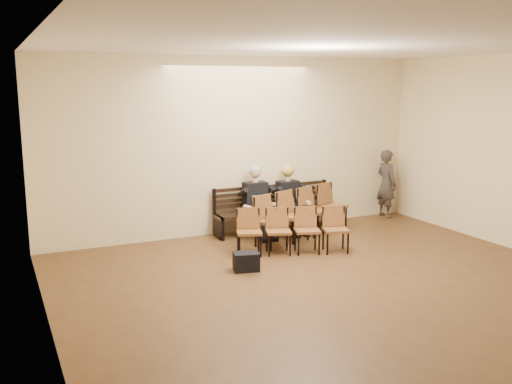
{
  "coord_description": "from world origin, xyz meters",
  "views": [
    {
      "loc": [
        -4.51,
        -5.39,
        2.97
      ],
      "look_at": [
        -0.07,
        4.05,
        0.98
      ],
      "focal_mm": 40.0,
      "sensor_mm": 36.0,
      "label": 1
    }
  ],
  "objects_px": {
    "bag": "(246,262)",
    "seated_woman": "(290,201)",
    "bench": "(276,220)",
    "laptop": "(263,209)",
    "seated_man": "(257,201)",
    "water_bottle": "(301,206)",
    "chair_row_back": "(293,231)",
    "passerby": "(387,178)",
    "chair_row_front": "(304,214)"
  },
  "relations": [
    {
      "from": "bag",
      "to": "chair_row_front",
      "type": "height_order",
      "value": "chair_row_front"
    },
    {
      "from": "seated_man",
      "to": "chair_row_front",
      "type": "relative_size",
      "value": 0.6
    },
    {
      "from": "passerby",
      "to": "bag",
      "type": "bearing_deg",
      "value": 112.11
    },
    {
      "from": "water_bottle",
      "to": "seated_man",
      "type": "bearing_deg",
      "value": 164.34
    },
    {
      "from": "seated_man",
      "to": "laptop",
      "type": "relative_size",
      "value": 4.21
    },
    {
      "from": "water_bottle",
      "to": "bag",
      "type": "xyz_separation_m",
      "value": [
        -1.95,
        -1.65,
        -0.41
      ]
    },
    {
      "from": "bag",
      "to": "chair_row_back",
      "type": "xyz_separation_m",
      "value": [
        1.14,
        0.52,
        0.26
      ]
    },
    {
      "from": "bench",
      "to": "chair_row_back",
      "type": "bearing_deg",
      "value": -106.2
    },
    {
      "from": "water_bottle",
      "to": "chair_row_back",
      "type": "height_order",
      "value": "chair_row_back"
    },
    {
      "from": "water_bottle",
      "to": "bag",
      "type": "relative_size",
      "value": 0.52
    },
    {
      "from": "laptop",
      "to": "seated_man",
      "type": "bearing_deg",
      "value": 104.6
    },
    {
      "from": "passerby",
      "to": "seated_woman",
      "type": "bearing_deg",
      "value": 91.37
    },
    {
      "from": "bench",
      "to": "laptop",
      "type": "bearing_deg",
      "value": -143.21
    },
    {
      "from": "laptop",
      "to": "passerby",
      "type": "xyz_separation_m",
      "value": [
        3.28,
        0.43,
        0.31
      ]
    },
    {
      "from": "bag",
      "to": "water_bottle",
      "type": "bearing_deg",
      "value": 40.2
    },
    {
      "from": "chair_row_front",
      "to": "laptop",
      "type": "bearing_deg",
      "value": 136.5
    },
    {
      "from": "passerby",
      "to": "laptop",
      "type": "bearing_deg",
      "value": 94.05
    },
    {
      "from": "seated_woman",
      "to": "laptop",
      "type": "height_order",
      "value": "seated_woman"
    },
    {
      "from": "seated_man",
      "to": "seated_woman",
      "type": "distance_m",
      "value": 0.73
    },
    {
      "from": "seated_woman",
      "to": "water_bottle",
      "type": "bearing_deg",
      "value": -61.74
    },
    {
      "from": "seated_man",
      "to": "chair_row_back",
      "type": "distance_m",
      "value": 1.41
    },
    {
      "from": "seated_woman",
      "to": "laptop",
      "type": "xyz_separation_m",
      "value": [
        -0.7,
        -0.21,
        -0.07
      ]
    },
    {
      "from": "bench",
      "to": "chair_row_front",
      "type": "relative_size",
      "value": 1.12
    },
    {
      "from": "laptop",
      "to": "passerby",
      "type": "bearing_deg",
      "value": 14.28
    },
    {
      "from": "passerby",
      "to": "chair_row_front",
      "type": "xyz_separation_m",
      "value": [
        -2.56,
        -0.75,
        -0.4
      ]
    },
    {
      "from": "bag",
      "to": "laptop",
      "type": "bearing_deg",
      "value": 56.16
    },
    {
      "from": "seated_woman",
      "to": "water_bottle",
      "type": "height_order",
      "value": "seated_woman"
    },
    {
      "from": "seated_man",
      "to": "seated_woman",
      "type": "height_order",
      "value": "seated_man"
    },
    {
      "from": "bench",
      "to": "passerby",
      "type": "relative_size",
      "value": 1.48
    },
    {
      "from": "laptop",
      "to": "chair_row_front",
      "type": "xyz_separation_m",
      "value": [
        0.72,
        -0.32,
        -0.09
      ]
    },
    {
      "from": "seated_man",
      "to": "chair_row_back",
      "type": "xyz_separation_m",
      "value": [
        0.04,
        -1.38,
        -0.28
      ]
    },
    {
      "from": "bench",
      "to": "seated_woman",
      "type": "bearing_deg",
      "value": -25.42
    },
    {
      "from": "chair_row_front",
      "to": "chair_row_back",
      "type": "xyz_separation_m",
      "value": [
        -0.7,
        -0.85,
        -0.07
      ]
    },
    {
      "from": "bag",
      "to": "seated_woman",
      "type": "bearing_deg",
      "value": 46.04
    },
    {
      "from": "bench",
      "to": "chair_row_back",
      "type": "height_order",
      "value": "chair_row_back"
    },
    {
      "from": "bench",
      "to": "passerby",
      "type": "distance_m",
      "value": 2.91
    },
    {
      "from": "laptop",
      "to": "passerby",
      "type": "height_order",
      "value": "passerby"
    },
    {
      "from": "bench",
      "to": "chair_row_front",
      "type": "bearing_deg",
      "value": -67.52
    },
    {
      "from": "passerby",
      "to": "seated_man",
      "type": "bearing_deg",
      "value": 90.3
    },
    {
      "from": "water_bottle",
      "to": "bag",
      "type": "height_order",
      "value": "water_bottle"
    },
    {
      "from": "chair_row_front",
      "to": "chair_row_back",
      "type": "relative_size",
      "value": 1.17
    },
    {
      "from": "seated_man",
      "to": "laptop",
      "type": "height_order",
      "value": "seated_man"
    },
    {
      "from": "bench",
      "to": "bag",
      "type": "relative_size",
      "value": 6.41
    },
    {
      "from": "seated_man",
      "to": "passerby",
      "type": "height_order",
      "value": "passerby"
    },
    {
      "from": "bag",
      "to": "seated_man",
      "type": "bearing_deg",
      "value": 59.95
    },
    {
      "from": "water_bottle",
      "to": "bench",
      "type": "bearing_deg",
      "value": 136.63
    },
    {
      "from": "chair_row_back",
      "to": "bench",
      "type": "bearing_deg",
      "value": 92.48
    },
    {
      "from": "laptop",
      "to": "chair_row_front",
      "type": "bearing_deg",
      "value": -17.02
    },
    {
      "from": "seated_man",
      "to": "seated_woman",
      "type": "xyz_separation_m",
      "value": [
        0.73,
        0.0,
        -0.05
      ]
    },
    {
      "from": "chair_row_back",
      "to": "bag",
      "type": "bearing_deg",
      "value": -136.94
    }
  ]
}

